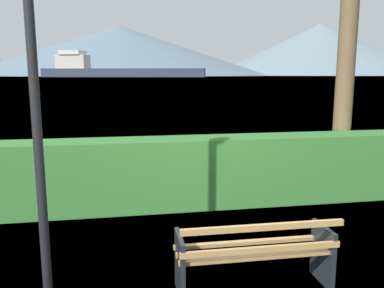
{
  "coord_description": "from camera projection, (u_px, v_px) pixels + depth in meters",
  "views": [
    {
      "loc": [
        -1.4,
        -3.95,
        2.38
      ],
      "look_at": [
        0.0,
        3.86,
        0.97
      ],
      "focal_mm": 37.12,
      "sensor_mm": 36.0,
      "label": 1
    }
  ],
  "objects": [
    {
      "name": "water_surface",
      "position": [
        122.0,
        77.0,
        301.2
      ],
      "size": [
        620.0,
        620.0,
        0.0
      ],
      "primitive_type": "plane",
      "color": "slate",
      "rests_on": "ground_plane"
    },
    {
      "name": "hedge_row",
      "position": [
        201.0,
        172.0,
        7.2
      ],
      "size": [
        10.73,
        0.75,
        1.25
      ],
      "primitive_type": "cube",
      "color": "#387A33",
      "rests_on": "ground_plane"
    },
    {
      "name": "cargo_ship_large",
      "position": [
        112.0,
        70.0,
        288.83
      ],
      "size": [
        118.2,
        46.31,
        18.89
      ],
      "color": "#2D384C",
      "rests_on": "water_surface"
    },
    {
      "name": "distant_hills",
      "position": [
        139.0,
        51.0,
        543.05
      ],
      "size": [
        876.59,
        397.7,
        74.67
      ],
      "color": "slate",
      "rests_on": "ground_plane"
    },
    {
      "name": "lamp_post",
      "position": [
        31.0,
        43.0,
        3.94
      ],
      "size": [
        0.3,
        0.3,
        3.97
      ],
      "color": "black",
      "rests_on": "ground_plane"
    },
    {
      "name": "ground_plane",
      "position": [
        252.0,
        287.0,
        4.49
      ],
      "size": [
        1400.0,
        1400.0,
        0.0
      ],
      "primitive_type": "plane",
      "color": "olive"
    },
    {
      "name": "park_bench",
      "position": [
        255.0,
        254.0,
        4.36
      ],
      "size": [
        1.74,
        0.59,
        0.87
      ],
      "color": "tan",
      "rests_on": "ground_plane"
    }
  ]
}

